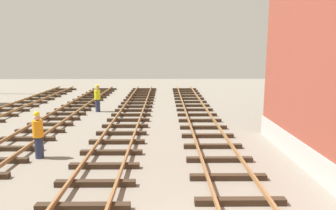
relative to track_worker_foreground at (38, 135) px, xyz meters
name	(u,v)px	position (x,y,z in m)	size (l,w,h in m)	color
track_worker_foreground	(38,135)	(0.00, 0.00, 0.00)	(0.40, 0.40, 1.87)	#262D4C
track_worker_distant	(97,98)	(0.32, 9.29, 0.00)	(0.40, 0.40, 1.87)	#262D4C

